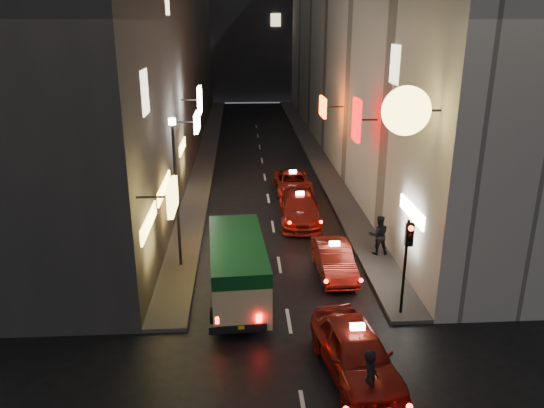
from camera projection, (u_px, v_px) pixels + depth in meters
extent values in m
cube|color=#3B3835|center=(152.00, 34.00, 39.19)|extent=(6.00, 52.00, 18.00)
cube|color=#FFD059|center=(172.00, 197.00, 17.33)|extent=(0.18, 1.65, 0.98)
cube|color=white|center=(197.00, 122.00, 26.30)|extent=(0.18, 1.88, 0.89)
cube|color=white|center=(200.00, 100.00, 30.77)|extent=(0.18, 1.50, 1.51)
cube|color=#FFD059|center=(148.00, 222.00, 19.31)|extent=(0.10, 3.27, 0.55)
cube|color=#F9B23E|center=(164.00, 188.00, 23.29)|extent=(0.10, 3.82, 0.55)
cube|color=#FFD059|center=(182.00, 146.00, 30.87)|extent=(0.10, 2.95, 0.55)
cube|color=#FFE5B2|center=(145.00, 92.00, 19.11)|extent=(0.06, 1.30, 1.60)
cube|color=beige|center=(365.00, 34.00, 40.09)|extent=(6.00, 52.00, 18.00)
cylinder|color=#FFD059|center=(406.00, 111.00, 17.22)|extent=(1.61, 0.18, 1.61)
cube|color=#F20A0A|center=(357.00, 120.00, 25.28)|extent=(0.18, 1.32, 2.02)
cube|color=#FA470C|center=(323.00, 107.00, 33.53)|extent=(0.18, 1.94, 1.21)
cube|color=white|center=(412.00, 212.00, 20.37)|extent=(0.10, 2.79, 0.55)
cube|color=#FFE5B2|center=(395.00, 64.00, 22.27)|extent=(0.06, 1.30, 1.60)
cube|color=#303034|center=(250.00, 12.00, 69.16)|extent=(30.00, 10.00, 22.00)
cube|color=#454240|center=(207.00, 151.00, 42.33)|extent=(1.50, 52.00, 0.15)
cube|color=#454240|center=(313.00, 150.00, 42.81)|extent=(1.50, 52.00, 0.15)
cube|color=#DBC088|center=(238.00, 267.00, 19.49)|extent=(2.26, 5.62, 2.02)
cube|color=#0D411A|center=(237.00, 248.00, 19.24)|extent=(2.29, 5.64, 0.50)
cube|color=black|center=(237.00, 259.00, 19.69)|extent=(2.16, 3.42, 0.46)
cube|color=black|center=(238.00, 328.00, 17.23)|extent=(1.90, 0.30, 0.28)
cube|color=#FF0A05|center=(216.00, 320.00, 17.01)|extent=(0.17, 0.06, 0.26)
cube|color=#FF0A05|center=(259.00, 319.00, 17.08)|extent=(0.17, 0.06, 0.26)
cylinder|color=black|center=(217.00, 271.00, 21.44)|extent=(0.20, 0.70, 0.70)
cylinder|color=black|center=(263.00, 316.00, 18.21)|extent=(0.20, 0.70, 0.70)
imported|color=maroon|center=(356.00, 348.00, 15.47)|extent=(3.09, 5.90, 1.79)
cube|color=white|center=(358.00, 319.00, 15.15)|extent=(0.44, 0.24, 0.16)
sphere|color=#FF0A05|center=(409.00, 407.00, 13.09)|extent=(0.16, 0.16, 0.16)
imported|color=maroon|center=(334.00, 257.00, 21.76)|extent=(2.03, 4.71, 1.48)
cube|color=white|center=(335.00, 239.00, 21.49)|extent=(0.42, 0.19, 0.16)
sphere|color=#FF0A05|center=(326.00, 281.00, 19.72)|extent=(0.16, 0.16, 0.16)
sphere|color=#FF0A05|center=(361.00, 280.00, 19.80)|extent=(0.16, 0.16, 0.16)
imported|color=maroon|center=(300.00, 206.00, 27.48)|extent=(2.41, 5.42, 1.69)
cube|color=white|center=(300.00, 189.00, 27.17)|extent=(0.43, 0.20, 0.16)
sphere|color=#FF0A05|center=(290.00, 223.00, 25.15)|extent=(0.16, 0.16, 0.16)
sphere|color=#FF0A05|center=(321.00, 222.00, 25.23)|extent=(0.16, 0.16, 0.16)
imported|color=maroon|center=(293.00, 181.00, 32.05)|extent=(2.01, 4.68, 1.47)
cube|color=white|center=(293.00, 168.00, 31.78)|extent=(0.42, 0.19, 0.16)
sphere|color=#FF0A05|center=(285.00, 192.00, 30.02)|extent=(0.16, 0.16, 0.16)
sphere|color=#FF0A05|center=(308.00, 191.00, 30.09)|extent=(0.16, 0.16, 0.16)
imported|color=black|center=(370.00, 376.00, 14.05)|extent=(0.54, 0.74, 2.05)
imported|color=black|center=(379.00, 232.00, 23.22)|extent=(0.78, 0.51, 2.02)
cylinder|color=black|center=(405.00, 268.00, 18.25)|extent=(0.10, 0.10, 3.50)
cube|color=black|center=(409.00, 235.00, 17.65)|extent=(0.26, 0.18, 0.80)
sphere|color=#FF0A05|center=(411.00, 228.00, 17.46)|extent=(0.18, 0.18, 0.18)
sphere|color=black|center=(410.00, 236.00, 17.55)|extent=(0.17, 0.17, 0.17)
sphere|color=black|center=(410.00, 243.00, 17.64)|extent=(0.17, 0.17, 0.17)
cylinder|color=black|center=(177.00, 197.00, 21.52)|extent=(0.12, 0.12, 6.00)
cylinder|color=#FFE5BF|center=(172.00, 122.00, 20.51)|extent=(0.28, 0.28, 0.25)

